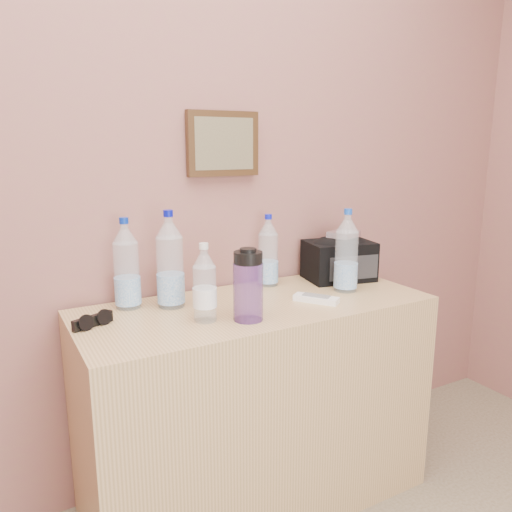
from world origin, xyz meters
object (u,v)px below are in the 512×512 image
Objects in this scene: ac_remote at (316,299)px; toiletry_bag at (339,258)px; sunglasses at (93,321)px; foil_packet at (344,234)px; pet_large_c at (268,254)px; pet_small at (205,287)px; pet_large_b at (170,265)px; pet_large_d at (346,255)px; pet_large_a at (127,269)px; nalgene_bottle at (248,285)px; dresser at (256,404)px.

toiletry_bag is (0.28, 0.22, 0.08)m from ac_remote.
sunglasses is 1.08m from foil_packet.
pet_small is (-0.40, -0.27, -0.02)m from pet_large_c.
pet_large_c is 2.09× the size of sunglasses.
pet_large_c reaches higher than sunglasses.
pet_large_d is (0.68, -0.15, -0.01)m from pet_large_b.
pet_large_a is 0.15m from pet_large_b.
toiletry_bag is at bearing 102.57° from foil_packet.
pet_large_a reaches higher than sunglasses.
nalgene_bottle is 0.65m from foil_packet.
pet_small is (-0.24, -0.08, 0.53)m from dresser.
pet_large_c is at bearing 9.29° from pet_large_b.
nalgene_bottle is (-0.51, -0.11, -0.03)m from pet_large_d.
pet_large_d is 1.35× the size of nalgene_bottle.
pet_large_d is at bearing -27.11° from sunglasses.
pet_large_d is 0.64m from pet_small.
ac_remote is (0.49, -0.22, -0.14)m from pet_large_b.
pet_large_c is 0.77m from sunglasses.
pet_large_b is (-0.29, 0.12, 0.57)m from dresser.
pet_large_b is 1.18× the size of pet_large_c.
dresser is 4.39× the size of pet_large_c.
dresser is at bearing 51.85° from nalgene_bottle.
nalgene_bottle is at bearing -45.81° from pet_large_a.
pet_small reaches higher than toiletry_bag.
dresser is 4.00× the size of pet_large_a.
pet_large_c is (0.59, 0.01, -0.01)m from pet_large_a.
nalgene_bottle is at bearing -129.26° from pet_large_c.
toiletry_bag reaches higher than ac_remote.
pet_large_b is at bearing -8.49° from sunglasses.
pet_small is 0.46m from ac_remote.
dresser is 0.72m from pet_large_a.
pet_large_a is 0.70m from ac_remote.
pet_large_a is 0.85m from pet_large_d.
sunglasses is (-0.98, 0.08, -0.13)m from pet_large_d.
pet_large_a is 0.91m from toiletry_bag.
pet_large_b reaches higher than toiletry_bag.
dresser is 4.97× the size of pet_small.
ac_remote is at bearing -144.72° from foil_packet.
pet_large_c is 0.33m from toiletry_bag.
toiletry_bag is (0.59, 0.27, -0.03)m from nalgene_bottle.
foil_packet reaches higher than ac_remote.
pet_large_c is at bearing 34.12° from pet_small.
pet_large_c reaches higher than pet_small.
pet_large_d is at bearing -14.48° from pet_large_a.
pet_large_a is 1.96× the size of ac_remote.
nalgene_bottle reaches higher than sunglasses.
dresser is at bearing -23.57° from pet_large_a.
pet_small is 0.75m from foil_packet.
sunglasses is at bearing -135.17° from ac_remote.
pet_large_d is at bearing 73.98° from ac_remote.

